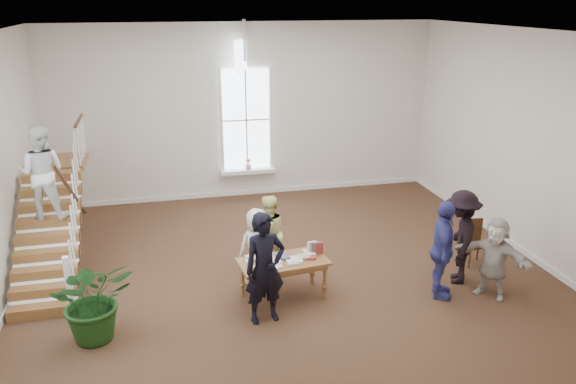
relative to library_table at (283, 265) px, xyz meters
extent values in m
plane|color=#402619|center=(0.30, 1.13, -0.64)|extent=(10.00, 10.00, 0.00)
plane|color=beige|center=(0.30, 5.63, 1.61)|extent=(10.00, 0.00, 10.00)
plane|color=beige|center=(0.30, -3.37, 1.61)|extent=(10.00, 0.00, 10.00)
plane|color=beige|center=(5.30, 1.13, 1.61)|extent=(0.00, 9.00, 9.00)
plane|color=white|center=(0.30, 1.13, 3.86)|extent=(10.00, 10.00, 0.00)
cube|color=white|center=(0.30, 5.45, 0.06)|extent=(1.45, 0.28, 0.10)
plane|color=white|center=(0.30, 5.57, 1.41)|extent=(2.60, 0.00, 2.60)
plane|color=white|center=(0.30, 5.57, 3.01)|extent=(0.60, 0.60, 0.85)
cube|color=white|center=(0.30, 5.60, -0.58)|extent=(10.00, 0.04, 0.12)
imported|color=pink|center=(0.30, 5.42, 0.26)|extent=(0.17, 0.17, 0.30)
cube|color=brown|center=(-4.05, 0.33, -0.54)|extent=(1.10, 0.30, 0.20)
cube|color=brown|center=(-4.05, 0.63, -0.34)|extent=(1.10, 0.30, 0.20)
cube|color=brown|center=(-4.05, 0.93, -0.14)|extent=(1.10, 0.30, 0.20)
cube|color=brown|center=(-4.05, 1.23, 0.06)|extent=(1.10, 0.30, 0.20)
cube|color=brown|center=(-4.05, 1.53, 0.26)|extent=(1.10, 0.30, 0.20)
cube|color=brown|center=(-4.05, 1.83, 0.46)|extent=(1.10, 0.30, 0.20)
cube|color=brown|center=(-4.05, 2.13, 0.66)|extent=(1.10, 0.30, 0.20)
cube|color=brown|center=(-4.05, 2.43, 0.86)|extent=(1.10, 0.30, 0.20)
cube|color=brown|center=(-4.05, 2.73, 1.06)|extent=(1.10, 0.30, 0.20)
cube|color=brown|center=(-4.05, 3.63, 1.10)|extent=(1.10, 1.20, 0.12)
cube|color=white|center=(-3.56, 0.18, -0.09)|extent=(0.10, 0.10, 1.10)
cylinder|color=#36200E|center=(-3.55, 1.53, 1.11)|extent=(0.07, 2.74, 1.86)
imported|color=silver|center=(-4.05, 1.83, 1.42)|extent=(0.94, 0.79, 1.72)
cube|color=brown|center=(0.01, 0.00, 0.05)|extent=(1.62, 0.95, 0.05)
cube|color=brown|center=(0.01, 0.00, -0.02)|extent=(1.49, 0.81, 0.10)
cylinder|color=brown|center=(-0.62, -0.37, -0.31)|extent=(0.07, 0.07, 0.67)
cylinder|color=brown|center=(0.71, -0.21, -0.31)|extent=(0.07, 0.07, 0.67)
cylinder|color=brown|center=(-0.69, 0.20, -0.31)|extent=(0.07, 0.07, 0.67)
cylinder|color=brown|center=(0.64, 0.36, -0.31)|extent=(0.07, 0.07, 0.67)
cube|color=silver|center=(-0.19, -0.20, 0.09)|extent=(0.31, 0.31, 0.02)
cube|color=beige|center=(0.52, 0.14, 0.10)|extent=(0.20, 0.28, 0.05)
cube|color=tan|center=(-0.07, 0.18, 0.09)|extent=(0.24, 0.27, 0.02)
cube|color=silver|center=(0.15, -0.15, 0.10)|extent=(0.20, 0.21, 0.04)
cube|color=#4C5972|center=(-0.42, 0.13, 0.10)|extent=(0.15, 0.21, 0.04)
cube|color=maroon|center=(-0.32, -0.06, 0.09)|extent=(0.30, 0.29, 0.02)
cube|color=white|center=(-0.54, 0.12, 0.09)|extent=(0.20, 0.20, 0.02)
cube|color=#BFB299|center=(-0.49, 0.19, 0.11)|extent=(0.31, 0.31, 0.05)
cube|color=silver|center=(-0.43, -0.27, 0.10)|extent=(0.24, 0.29, 0.04)
cube|color=beige|center=(-0.23, 0.11, 0.11)|extent=(0.19, 0.20, 0.06)
cube|color=tan|center=(0.36, -0.01, 0.11)|extent=(0.23, 0.21, 0.05)
cube|color=silver|center=(0.23, -0.09, 0.10)|extent=(0.23, 0.28, 0.05)
cube|color=#4C5972|center=(0.03, 0.13, 0.10)|extent=(0.29, 0.34, 0.05)
cube|color=maroon|center=(0.50, -0.02, 0.10)|extent=(0.19, 0.21, 0.04)
cube|color=white|center=(-0.16, -0.09, 0.10)|extent=(0.27, 0.25, 0.05)
cube|color=#BFB299|center=(-0.33, 0.17, 0.10)|extent=(0.25, 0.26, 0.05)
imported|color=black|center=(-0.44, -0.65, 0.30)|extent=(0.76, 0.57, 1.89)
imported|color=silver|center=(-0.34, 0.60, 0.10)|extent=(0.81, 0.62, 1.48)
imported|color=#F1F196|center=(-0.04, 1.10, 0.13)|extent=(0.92, 0.84, 1.54)
imported|color=#383A87|center=(2.73, -0.59, 0.25)|extent=(0.82, 1.14, 1.80)
imported|color=black|center=(3.33, -0.14, 0.25)|extent=(1.11, 1.33, 1.78)
imported|color=beige|center=(3.63, -0.79, 0.10)|extent=(1.19, 1.36, 1.49)
imported|color=#163A12|center=(-3.10, -0.55, 0.04)|extent=(1.44, 1.32, 1.36)
cube|color=#36200E|center=(4.01, 0.41, -0.22)|extent=(0.43, 0.43, 0.05)
cube|color=#36200E|center=(4.03, 0.59, 0.03)|extent=(0.40, 0.08, 0.47)
cylinder|color=#36200E|center=(3.83, 0.27, -0.44)|extent=(0.04, 0.04, 0.41)
cylinder|color=#36200E|center=(4.15, 0.24, -0.44)|extent=(0.04, 0.04, 0.41)
cylinder|color=#36200E|center=(3.87, 0.59, -0.44)|extent=(0.04, 0.04, 0.41)
cylinder|color=#36200E|center=(4.18, 0.55, -0.44)|extent=(0.04, 0.04, 0.41)
camera|label=1|loc=(-1.94, -8.62, 4.43)|focal=35.00mm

